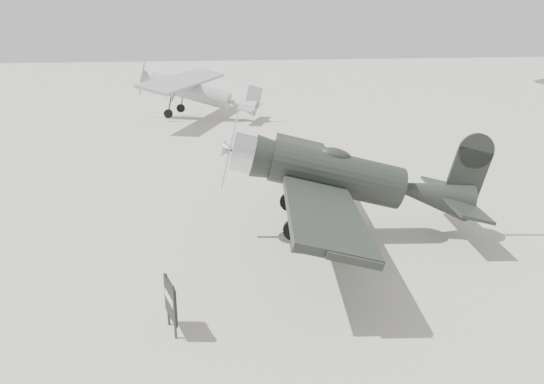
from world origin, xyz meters
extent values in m
plane|color=#A09C8E|center=(0.00, 0.00, 0.00)|extent=(160.00, 160.00, 0.00)
cylinder|color=black|center=(3.21, 2.69, 2.00)|extent=(4.24, 1.87, 1.30)
cone|color=black|center=(6.25, 2.26, 2.04)|extent=(2.57, 1.54, 1.21)
cylinder|color=silver|center=(0.39, 3.09, 2.00)|extent=(0.99, 1.26, 1.16)
cone|color=silver|center=(-0.16, 3.17, 2.00)|extent=(0.40, 0.56, 0.52)
cube|color=silver|center=(-0.10, 3.16, 2.00)|extent=(0.08, 0.17, 2.42)
ellipsoid|color=black|center=(3.02, 2.72, 2.57)|extent=(1.10, 0.77, 0.43)
cube|color=black|center=(2.56, 2.78, 1.67)|extent=(3.51, 11.35, 0.21)
cube|color=black|center=(6.99, 2.15, 2.09)|extent=(1.57, 4.02, 0.09)
cube|color=black|center=(7.13, 2.13, 2.88)|extent=(1.12, 0.25, 1.68)
cylinder|color=black|center=(2.01, 1.59, 0.39)|extent=(0.65, 0.24, 0.63)
cylinder|color=black|center=(2.37, 4.08, 0.39)|extent=(0.65, 0.24, 0.63)
cylinder|color=#333333|center=(2.01, 1.59, 1.02)|extent=(0.12, 0.12, 1.30)
cylinder|color=#333333|center=(2.37, 4.08, 1.02)|extent=(0.12, 0.12, 1.30)
cylinder|color=black|center=(7.22, 2.12, 1.64)|extent=(0.21, 0.10, 0.21)
cylinder|color=gray|center=(-0.84, 24.55, 1.93)|extent=(5.64, 3.08, 1.18)
cone|color=gray|center=(2.68, 23.22, 1.93)|extent=(2.19, 1.69, 1.07)
cone|color=gray|center=(-3.75, 25.65, 1.93)|extent=(1.00, 1.27, 1.12)
cube|color=gray|center=(-4.15, 25.81, 1.93)|extent=(0.10, 0.16, 2.36)
cube|color=gray|center=(-1.24, 24.71, 2.59)|extent=(6.08, 11.76, 0.19)
cube|color=gray|center=(3.18, 23.03, 1.98)|extent=(2.19, 3.75, 0.09)
cube|color=gray|center=(3.28, 23.00, 2.68)|extent=(0.93, 0.42, 1.39)
cylinder|color=black|center=(-2.06, 23.75, 0.30)|extent=(0.62, 0.35, 0.60)
cylinder|color=black|center=(-1.22, 25.96, 0.30)|extent=(0.62, 0.35, 0.60)
cylinder|color=#333333|center=(-2.06, 23.75, 0.91)|extent=(0.12, 0.12, 1.29)
cylinder|color=#333333|center=(-1.22, 25.96, 0.91)|extent=(0.12, 0.12, 1.29)
cylinder|color=black|center=(3.38, 22.96, 1.61)|extent=(0.21, 0.14, 0.19)
cylinder|color=#333333|center=(-1.72, -2.28, 0.63)|extent=(0.07, 0.07, 1.27)
cylinder|color=#333333|center=(-1.87, -1.72, 0.63)|extent=(0.07, 0.07, 1.27)
cube|color=black|center=(-1.79, -2.00, 0.78)|extent=(0.29, 0.86, 0.88)
cube|color=beige|center=(-1.83, -2.01, 0.83)|extent=(0.19, 0.66, 0.18)
camera|label=1|loc=(-1.29, -12.39, 6.54)|focal=35.00mm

